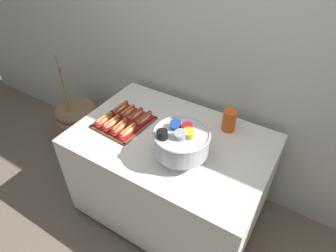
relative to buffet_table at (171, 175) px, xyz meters
name	(u,v)px	position (x,y,z in m)	size (l,w,h in m)	color
ground_plane	(171,207)	(0.00, 0.00, -0.41)	(10.00, 10.00, 0.00)	#7A6B5B
back_wall	(213,36)	(0.00, 0.55, 0.89)	(6.00, 0.10, 2.60)	beige
buffet_table	(171,175)	(0.00, 0.00, 0.00)	(1.33, 0.88, 0.78)	white
floor_vase	(80,127)	(-1.17, 0.18, -0.17)	(0.46, 0.46, 1.02)	#896B4C
serving_tray	(124,123)	(-0.37, -0.04, 0.38)	(0.35, 0.38, 0.01)	brown
hot_dog_0	(104,120)	(-0.49, -0.12, 0.40)	(0.08, 0.16, 0.06)	red
hot_dog_1	(112,123)	(-0.41, -0.12, 0.41)	(0.08, 0.17, 0.06)	#B21414
hot_dog_2	(120,127)	(-0.34, -0.13, 0.41)	(0.07, 0.16, 0.06)	red
hot_dog_3	(128,131)	(-0.26, -0.13, 0.41)	(0.07, 0.17, 0.06)	red
hot_dog_4	(120,108)	(-0.48, 0.05, 0.40)	(0.07, 0.18, 0.06)	red
hot_dog_5	(127,112)	(-0.40, 0.04, 0.40)	(0.07, 0.16, 0.06)	red
hot_dog_6	(135,115)	(-0.33, 0.04, 0.41)	(0.07, 0.17, 0.06)	red
hot_dog_7	(143,119)	(-0.25, 0.03, 0.41)	(0.08, 0.18, 0.06)	red
punch_bowl	(181,141)	(0.15, -0.14, 0.52)	(0.34, 0.34, 0.27)	silver
cup_stack	(229,120)	(0.29, 0.28, 0.45)	(0.09, 0.09, 0.15)	#EA5B19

